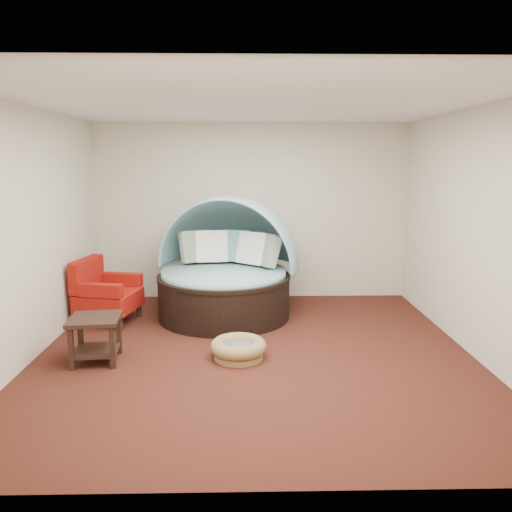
{
  "coord_description": "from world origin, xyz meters",
  "views": [
    {
      "loc": [
        -0.1,
        -5.51,
        2.19
      ],
      "look_at": [
        0.03,
        0.6,
        1.04
      ],
      "focal_mm": 35.0,
      "sensor_mm": 36.0,
      "label": 1
    }
  ],
  "objects_px": {
    "side_table": "(95,333)",
    "pet_basket": "(238,348)",
    "canopy_daybed": "(226,261)",
    "red_armchair": "(105,293)"
  },
  "relations": [
    {
      "from": "canopy_daybed",
      "to": "red_armchair",
      "type": "relative_size",
      "value": 2.66
    },
    {
      "from": "red_armchair",
      "to": "side_table",
      "type": "relative_size",
      "value": 1.53
    },
    {
      "from": "canopy_daybed",
      "to": "red_armchair",
      "type": "xyz_separation_m",
      "value": [
        -1.67,
        -0.31,
        -0.39
      ]
    },
    {
      "from": "pet_basket",
      "to": "canopy_daybed",
      "type": "bearing_deg",
      "value": 96.62
    },
    {
      "from": "canopy_daybed",
      "to": "side_table",
      "type": "bearing_deg",
      "value": -112.69
    },
    {
      "from": "pet_basket",
      "to": "side_table",
      "type": "xyz_separation_m",
      "value": [
        -1.58,
        -0.06,
        0.22
      ]
    },
    {
      "from": "side_table",
      "to": "pet_basket",
      "type": "bearing_deg",
      "value": 2.34
    },
    {
      "from": "pet_basket",
      "to": "red_armchair",
      "type": "relative_size",
      "value": 0.83
    },
    {
      "from": "red_armchair",
      "to": "pet_basket",
      "type": "bearing_deg",
      "value": -24.92
    },
    {
      "from": "canopy_daybed",
      "to": "pet_basket",
      "type": "xyz_separation_m",
      "value": [
        0.19,
        -1.66,
        -0.69
      ]
    }
  ]
}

